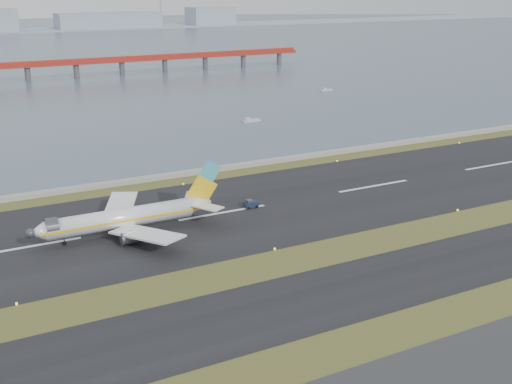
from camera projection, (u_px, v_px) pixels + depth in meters
ground at (296, 265)px, 110.91m from camera, size 1000.00×1000.00×0.00m
taxiway_strip at (336, 293)px, 100.81m from camera, size 1000.00×18.00×0.10m
runway_strip at (223, 213)px, 136.10m from camera, size 1000.00×45.00×0.10m
seawall at (172, 175)px, 161.17m from camera, size 1000.00×2.50×1.00m
red_pier at (76, 64)px, 327.59m from camera, size 260.00×5.00×10.20m
airliner at (129, 217)px, 123.81m from camera, size 38.52×32.89×12.80m
pushback_tug at (251, 204)px, 138.93m from camera, size 3.01×1.81×1.91m
workboat_near at (251, 120)px, 225.18m from camera, size 6.92×2.48×1.66m
workboat_far at (326, 90)px, 289.50m from camera, size 6.48×2.92×1.52m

